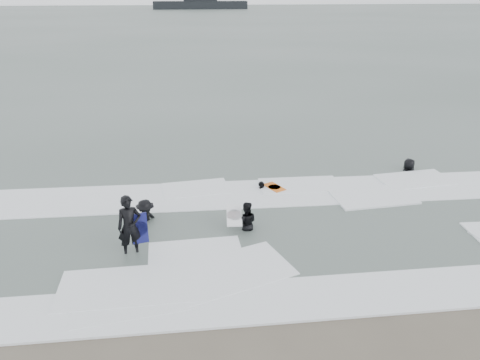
{
  "coord_description": "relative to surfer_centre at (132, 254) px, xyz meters",
  "views": [
    {
      "loc": [
        -1.52,
        -10.47,
        7.75
      ],
      "look_at": [
        0.0,
        5.0,
        1.1
      ],
      "focal_mm": 35.0,
      "sensor_mm": 36.0,
      "label": 1
    }
  ],
  "objects": [
    {
      "name": "surfer_centre",
      "position": [
        0.0,
        0.0,
        0.0
      ],
      "size": [
        0.81,
        0.63,
        1.98
      ],
      "primitive_type": "imported",
      "rotation": [
        0.0,
        0.0,
        0.24
      ],
      "color": "black",
      "rests_on": "ground"
    },
    {
      "name": "surfer_breaker",
      "position": [
        0.25,
        2.02,
        0.0
      ],
      "size": [
        1.27,
        1.15,
        1.71
      ],
      "primitive_type": "imported",
      "rotation": [
        0.0,
        0.0,
        0.6
      ],
      "color": "black",
      "rests_on": "ground"
    },
    {
      "name": "surfer_right_near",
      "position": [
        4.63,
        4.37,
        0.0
      ],
      "size": [
        0.93,
        0.84,
        1.52
      ],
      "primitive_type": "imported",
      "rotation": [
        0.0,
        0.0,
        -2.48
      ],
      "color": "black",
      "rests_on": "ground"
    },
    {
      "name": "surf_foam",
      "position": [
        3.61,
        1.61,
        0.04
      ],
      "size": [
        30.03,
        9.06,
        0.09
      ],
      "color": "white",
      "rests_on": "ground"
    },
    {
      "name": "bodyboards",
      "position": [
        2.92,
        1.9,
        0.5
      ],
      "size": [
        5.54,
        4.91,
        1.25
      ],
      "color": "#10124D",
      "rests_on": "ground"
    },
    {
      "name": "sea",
      "position": [
        3.61,
        77.91,
        0.06
      ],
      "size": [
        320.0,
        320.0,
        0.0
      ],
      "primitive_type": "plane",
      "color": "#47544C",
      "rests_on": "ground"
    },
    {
      "name": "surfer_wading",
      "position": [
        3.65,
        1.22,
        0.0
      ],
      "size": [
        0.8,
        0.65,
        1.55
      ],
      "primitive_type": "imported",
      "rotation": [
        0.0,
        0.0,
        3.06
      ],
      "color": "black",
      "rests_on": "ground"
    },
    {
      "name": "vessel_horizon",
      "position": [
        4.79,
        133.65,
        1.38
      ],
      "size": [
        27.22,
        4.86,
        3.69
      ],
      "color": "black",
      "rests_on": "ground"
    },
    {
      "name": "ground",
      "position": [
        3.61,
        -2.09,
        0.0
      ],
      "size": [
        320.0,
        320.0,
        0.0
      ],
      "primitive_type": "plane",
      "color": "brown",
      "rests_on": "ground"
    },
    {
      "name": "surfer_right_far",
      "position": [
        11.35,
        5.72,
        0.0
      ],
      "size": [
        0.94,
        0.71,
        1.73
      ],
      "primitive_type": "imported",
      "rotation": [
        0.0,
        0.0,
        -2.93
      ],
      "color": "black",
      "rests_on": "ground"
    }
  ]
}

